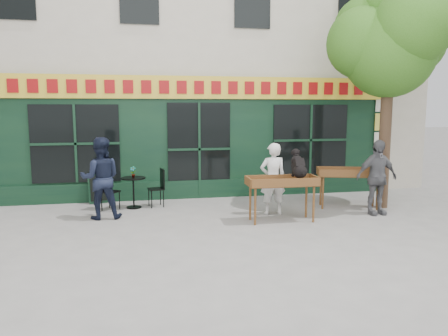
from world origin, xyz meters
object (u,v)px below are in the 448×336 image
Objects in this scene: dog at (299,163)px; man_left at (101,178)px; woman at (273,179)px; man_right at (377,177)px; book_cart_right at (349,175)px; bistro_table at (133,186)px; book_cart_center at (282,184)px.

man_left is at bearing 166.77° from dog.
man_right reaches higher than woman.
book_cart_right is at bearing -171.51° from woman.
woman is (-0.35, 0.70, -0.46)m from dog.
man_left reaches higher than dog.
bistro_table is 1.20m from man_left.
man_left is (-3.87, 1.03, 0.09)m from book_cart_center.
book_cart_center is 0.87× the size of man_right.
woman is 0.91× the size of man_left.
dog is 4.37m from man_left.
man_right is (2.00, 0.22, -0.42)m from dog.
book_cart_right is 0.93× the size of man_right.
man_right is (2.35, -0.48, 0.04)m from woman.
bistro_table is (-5.22, 1.01, -0.28)m from book_cart_right.
dog is at bearing -29.31° from bistro_table.
woman is 1.03× the size of book_cart_right.
book_cart_right is at bearing 177.62° from man_left.
book_cart_center is 2.52× the size of dog.
book_cart_center is 0.83× the size of man_left.
man_right is at bearing 170.82° from man_left.
book_cart_right is at bearing 30.69° from dog.
man_left reaches higher than book_cart_center.
man_left is (-3.87, 0.38, 0.08)m from woman.
woman is at bearing -155.46° from book_cart_right.
dog is 0.91m from woman.
man_left is at bearing 169.26° from man_right.
man_right reaches higher than book_cart_center.
man_right reaches higher than dog.
dog is 4.11m from bistro_table.
woman reaches higher than dog.
book_cart_center is at bearing -138.79° from book_cart_right.
book_cart_center and book_cart_right have the same top height.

